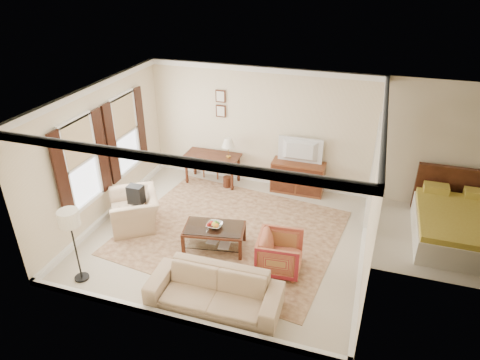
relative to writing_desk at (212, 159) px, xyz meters
The scene contains 21 objects.
room_shell 2.97m from the writing_desk, 62.22° to the right, with size 5.51×5.01×2.91m.
annex_bedroom 5.66m from the writing_desk, ahead, with size 3.00×2.70×2.90m.
window_front 3.33m from the writing_desk, 120.32° to the right, with size 0.12×1.56×1.80m, color #CCB284, non-canonical shape.
window_rear 2.19m from the writing_desk, 144.29° to the right, with size 0.12×1.56×1.80m, color #CCB284, non-canonical shape.
doorway 3.86m from the writing_desk, ahead, with size 0.10×1.12×2.25m, color white, non-canonical shape.
rug 2.36m from the writing_desk, 59.55° to the right, with size 4.22×3.62×0.01m, color #582C1D.
writing_desk is the anchor object (origin of this frame).
desk_chair 0.39m from the writing_desk, 109.51° to the left, with size 0.45×0.45×1.05m, color brown, non-canonical shape.
desk_lamp 0.56m from the writing_desk, ahead, with size 0.32×0.32×0.50m, color silver, non-canonical shape.
framed_prints 1.38m from the writing_desk, 76.27° to the left, with size 0.25×0.04×0.68m, color #4D2416, non-canonical shape.
sideboard 2.14m from the writing_desk, ahead, with size 1.25×0.48×0.77m, color brown.
tv 2.22m from the writing_desk, ahead, with size 0.99×0.57×0.13m, color black.
coffee_table 2.77m from the writing_desk, 68.27° to the right, with size 1.26×0.87×0.49m.
fruit_bowl 2.76m from the writing_desk, 68.10° to the right, with size 0.42×0.42×0.10m, color silver.
book_a 2.75m from the writing_desk, 70.74° to the right, with size 0.28×0.04×0.38m, color brown.
book_b 2.93m from the writing_desk, 66.59° to the right, with size 0.28×0.03×0.38m, color brown.
striped_armchair 3.68m from the writing_desk, 49.78° to the right, with size 0.77×0.73×0.80m, color maroon.
club_armchair 2.47m from the writing_desk, 110.65° to the right, with size 1.10×0.72×0.96m, color tan.
backpack 2.38m from the writing_desk, 110.78° to the right, with size 0.32×0.22×0.40m, color black.
sofa 4.33m from the writing_desk, 68.61° to the right, with size 2.17×0.63×0.85m, color tan.
floor_lamp 4.26m from the writing_desk, 102.53° to the right, with size 0.35×0.35×1.42m.
Camera 1 is at (2.49, -6.83, 5.14)m, focal length 32.00 mm.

